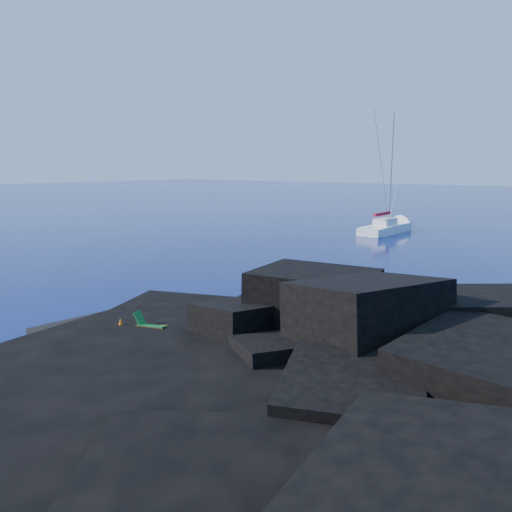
{
  "coord_description": "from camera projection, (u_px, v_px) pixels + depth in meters",
  "views": [
    {
      "loc": [
        21.2,
        -12.35,
        7.45
      ],
      "look_at": [
        2.37,
        11.45,
        2.0
      ],
      "focal_mm": 35.0,
      "sensor_mm": 36.0,
      "label": 1
    }
  ],
  "objects": [
    {
      "name": "sailboat",
      "position": [
        386.0,
        233.0,
        57.04
      ],
      "size": [
        2.87,
        12.97,
        13.56
      ],
      "primitive_type": null,
      "rotation": [
        0.0,
        0.0,
        0.01
      ],
      "color": "white",
      "rests_on": "ground"
    },
    {
      "name": "towel",
      "position": [
        119.0,
        348.0,
        19.76
      ],
      "size": [
        2.03,
        1.32,
        0.05
      ],
      "primitive_type": "cube",
      "rotation": [
        0.0,
        0.0,
        0.25
      ],
      "color": "silver",
      "rests_on": "beach"
    },
    {
      "name": "deck_chair",
      "position": [
        152.0,
        322.0,
        21.6
      ],
      "size": [
        1.52,
        1.05,
        0.96
      ],
      "primitive_type": null,
      "rotation": [
        0.0,
        0.0,
        0.34
      ],
      "color": "#176B29",
      "rests_on": "beach"
    },
    {
      "name": "sunbather",
      "position": [
        119.0,
        344.0,
        19.73
      ],
      "size": [
        1.76,
        0.82,
        0.23
      ],
      "primitive_type": null,
      "rotation": [
        0.0,
        0.0,
        0.25
      ],
      "color": "tan",
      "rests_on": "towel"
    },
    {
      "name": "marker_cone",
      "position": [
        121.0,
        324.0,
        21.82
      ],
      "size": [
        0.49,
        0.49,
        0.58
      ],
      "primitive_type": "cone",
      "rotation": [
        0.0,
        0.0,
        -0.4
      ],
      "color": "#D85F0B",
      "rests_on": "beach"
    },
    {
      "name": "ground",
      "position": [
        68.0,
        325.0,
        23.8
      ],
      "size": [
        400.0,
        400.0,
        0.0
      ],
      "primitive_type": "plane",
      "color": "#04083C",
      "rests_on": "ground"
    },
    {
      "name": "beach",
      "position": [
        137.0,
        342.0,
        21.43
      ],
      "size": [
        9.08,
        6.86,
        0.7
      ],
      "primitive_type": "cube",
      "rotation": [
        0.0,
        0.0,
        -0.1
      ],
      "color": "black",
      "rests_on": "ground"
    },
    {
      "name": "headland",
      "position": [
        341.0,
        374.0,
        18.17
      ],
      "size": [
        24.0,
        24.0,
        3.6
      ],
      "primitive_type": null,
      "color": "black",
      "rests_on": "ground"
    },
    {
      "name": "surf_foam",
      "position": [
        217.0,
        320.0,
        24.6
      ],
      "size": [
        10.0,
        8.0,
        0.06
      ],
      "primitive_type": null,
      "color": "white",
      "rests_on": "ground"
    }
  ]
}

